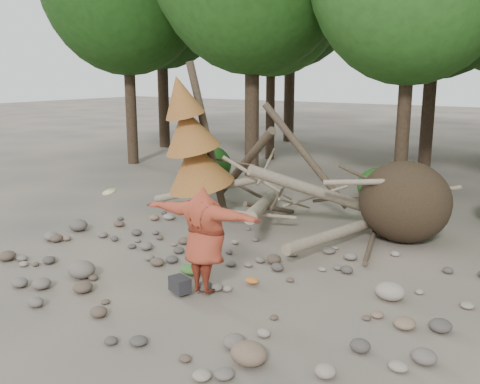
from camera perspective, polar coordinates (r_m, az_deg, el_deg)
The scene contains 13 objects.
ground at distance 11.05m, azimuth -3.09°, elevation -8.72°, with size 120.00×120.00×0.00m, color #514C44.
deadfall_pile at distance 13.51m, azimuth 14.71°, elevation -0.91°, with size 8.55×5.24×3.30m.
dead_conifer at distance 14.99m, azimuth -5.13°, elevation 5.28°, with size 2.06×2.16×4.35m.
bush_left at distance 19.63m, azimuth -3.57°, elevation 2.95°, with size 1.80×1.80×1.44m, color #1B4512.
bush_mid at distance 17.27m, azimuth 14.66°, elevation 0.67°, with size 1.40×1.40×1.12m, color #245819.
frisbee_thrower at distance 9.70m, azimuth -3.84°, elevation -5.14°, with size 3.62×0.75×1.97m.
backpack at distance 10.09m, azimuth -6.43°, elevation -10.10°, with size 0.41×0.27×0.27m, color black.
cloth_green at distance 10.95m, azimuth -5.23°, elevation -8.45°, with size 0.49×0.41×0.18m, color #325F26.
cloth_orange at distance 10.46m, azimuth 1.28°, elevation -9.67°, with size 0.28×0.23×0.10m, color #BF6120.
boulder_front_left at distance 11.24m, azimuth -16.55°, elevation -7.92°, with size 0.58×0.52×0.35m, color #655E54.
boulder_front_right at distance 7.85m, azimuth 0.95°, elevation -16.84°, with size 0.54×0.48×0.32m, color brown.
boulder_mid_right at distance 10.17m, azimuth 15.72°, elevation -10.15°, with size 0.54×0.49×0.32m, color gray.
boulder_mid_left at distance 14.49m, azimuth -16.89°, elevation -3.40°, with size 0.51×0.46×0.31m, color #575149.
Camera 1 is at (6.14, -8.26, 4.03)m, focal length 40.00 mm.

